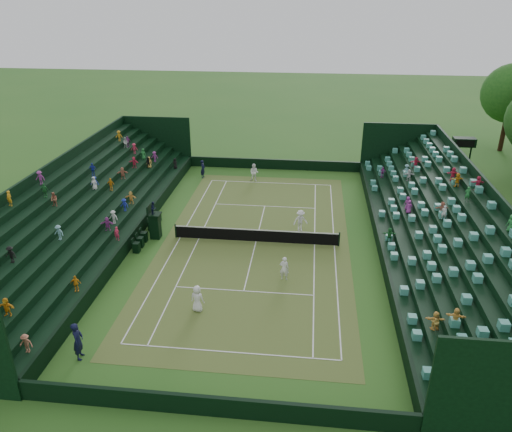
{
  "coord_description": "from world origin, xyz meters",
  "views": [
    {
      "loc": [
        3.54,
        -31.13,
        16.18
      ],
      "look_at": [
        0.0,
        0.0,
        2.0
      ],
      "focal_mm": 35.0,
      "sensor_mm": 36.0,
      "label": 1
    }
  ],
  "objects_px": {
    "player_near_west": "(197,299)",
    "player_far_west": "(254,173)",
    "tennis_net": "(256,235)",
    "umpire_chair": "(155,222)",
    "player_near_east": "(284,268)",
    "player_far_east": "(300,221)"
  },
  "relations": [
    {
      "from": "umpire_chair",
      "to": "player_near_west",
      "type": "xyz_separation_m",
      "value": [
        4.96,
        -8.47,
        -0.41
      ]
    },
    {
      "from": "tennis_net",
      "to": "umpire_chair",
      "type": "distance_m",
      "value": 7.25
    },
    {
      "from": "tennis_net",
      "to": "umpire_chair",
      "type": "xyz_separation_m",
      "value": [
        -7.22,
        -0.15,
        0.67
      ]
    },
    {
      "from": "player_near_east",
      "to": "player_far_east",
      "type": "xyz_separation_m",
      "value": [
        0.75,
        6.97,
        0.04
      ]
    },
    {
      "from": "umpire_chair",
      "to": "player_near_west",
      "type": "distance_m",
      "value": 9.82
    },
    {
      "from": "umpire_chair",
      "to": "player_near_east",
      "type": "xyz_separation_m",
      "value": [
        9.5,
        -4.66,
        -0.41
      ]
    },
    {
      "from": "umpire_chair",
      "to": "player_far_west",
      "type": "xyz_separation_m",
      "value": [
        5.66,
        12.42,
        -0.37
      ]
    },
    {
      "from": "tennis_net",
      "to": "player_far_east",
      "type": "height_order",
      "value": "player_far_east"
    },
    {
      "from": "umpire_chair",
      "to": "player_near_east",
      "type": "relative_size",
      "value": 1.79
    },
    {
      "from": "player_far_west",
      "to": "player_far_east",
      "type": "height_order",
      "value": "player_far_west"
    },
    {
      "from": "player_near_east",
      "to": "umpire_chair",
      "type": "bearing_deg",
      "value": -21.94
    },
    {
      "from": "player_near_west",
      "to": "player_far_west",
      "type": "height_order",
      "value": "player_far_west"
    },
    {
      "from": "player_far_west",
      "to": "player_near_east",
      "type": "bearing_deg",
      "value": -65.68
    },
    {
      "from": "tennis_net",
      "to": "player_far_west",
      "type": "height_order",
      "value": "player_far_west"
    },
    {
      "from": "player_near_east",
      "to": "tennis_net",
      "type": "bearing_deg",
      "value": -60.46
    },
    {
      "from": "player_near_west",
      "to": "player_far_west",
      "type": "distance_m",
      "value": 20.9
    },
    {
      "from": "tennis_net",
      "to": "umpire_chair",
      "type": "bearing_deg",
      "value": -178.8
    },
    {
      "from": "umpire_chair",
      "to": "player_near_west",
      "type": "height_order",
      "value": "umpire_chair"
    },
    {
      "from": "umpire_chair",
      "to": "player_near_west",
      "type": "relative_size",
      "value": 1.78
    },
    {
      "from": "umpire_chair",
      "to": "player_far_west",
      "type": "distance_m",
      "value": 13.65
    },
    {
      "from": "player_near_east",
      "to": "player_near_west",
      "type": "bearing_deg",
      "value": 44.18
    },
    {
      "from": "player_near_west",
      "to": "player_far_west",
      "type": "bearing_deg",
      "value": -80.07
    }
  ]
}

